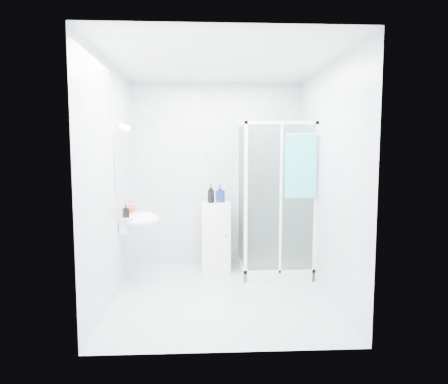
{
  "coord_description": "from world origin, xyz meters",
  "views": [
    {
      "loc": [
        -0.18,
        -4.4,
        1.64
      ],
      "look_at": [
        0.05,
        0.35,
        1.15
      ],
      "focal_mm": 32.0,
      "sensor_mm": 36.0,
      "label": 1
    }
  ],
  "objects": [
    {
      "name": "hand_towel",
      "position": [
        0.98,
        0.36,
        1.48
      ],
      "size": [
        0.37,
        0.05,
        0.78
      ],
      "color": "#32B9BE",
      "rests_on": "shower_enclosure"
    },
    {
      "name": "shower_enclosure",
      "position": [
        0.67,
        0.77,
        0.45
      ],
      "size": [
        0.9,
        0.95,
        2.0
      ],
      "color": "white",
      "rests_on": "ground"
    },
    {
      "name": "mirror",
      "position": [
        -1.19,
        0.45,
        1.5
      ],
      "size": [
        0.02,
        0.6,
        0.7
      ],
      "primitive_type": "cube",
      "color": "white",
      "rests_on": "room"
    },
    {
      "name": "soap_dispenser_orange",
      "position": [
        -1.11,
        0.56,
        0.94
      ],
      "size": [
        0.13,
        0.13,
        0.15
      ],
      "primitive_type": "imported",
      "rotation": [
        0.0,
        0.0,
        0.1
      ],
      "color": "red",
      "rests_on": "wall_basin"
    },
    {
      "name": "room",
      "position": [
        0.0,
        0.0,
        1.3
      ],
      "size": [
        2.4,
        2.6,
        2.6
      ],
      "color": "white",
      "rests_on": "ground"
    },
    {
      "name": "wall_basin",
      "position": [
        -0.99,
        0.45,
        0.8
      ],
      "size": [
        0.46,
        0.56,
        0.35
      ],
      "color": "white",
      "rests_on": "ground"
    },
    {
      "name": "shampoo_bottle_a",
      "position": [
        -0.1,
        0.97,
        1.06
      ],
      "size": [
        0.13,
        0.13,
        0.25
      ],
      "primitive_type": "imported",
      "rotation": [
        0.0,
        0.0,
        -0.4
      ],
      "color": "black",
      "rests_on": "storage_cabinet"
    },
    {
      "name": "storage_cabinet",
      "position": [
        -0.03,
        1.0,
        0.47
      ],
      "size": [
        0.39,
        0.41,
        0.94
      ],
      "rotation": [
        0.0,
        0.0,
        0.0
      ],
      "color": "white",
      "rests_on": "ground"
    },
    {
      "name": "soap_dispenser_black",
      "position": [
        -1.11,
        0.28,
        0.94
      ],
      "size": [
        0.09,
        0.09,
        0.15
      ],
      "primitive_type": "imported",
      "rotation": [
        0.0,
        0.0,
        0.37
      ],
      "color": "black",
      "rests_on": "wall_basin"
    },
    {
      "name": "wall_hooks",
      "position": [
        -0.25,
        1.26,
        1.62
      ],
      "size": [
        0.23,
        0.06,
        0.03
      ],
      "color": "silver",
      "rests_on": "room"
    },
    {
      "name": "vanity_lights",
      "position": [
        -1.14,
        0.45,
        1.92
      ],
      "size": [
        0.1,
        0.4,
        0.08
      ],
      "color": "silver",
      "rests_on": "room"
    },
    {
      "name": "shampoo_bottle_b",
      "position": [
        0.03,
        1.05,
        1.06
      ],
      "size": [
        0.13,
        0.13,
        0.24
      ],
      "primitive_type": "imported",
      "rotation": [
        0.0,
        0.0,
        0.2
      ],
      "color": "navy",
      "rests_on": "storage_cabinet"
    }
  ]
}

